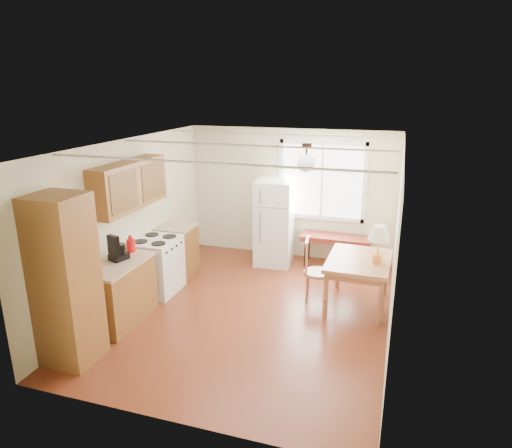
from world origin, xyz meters
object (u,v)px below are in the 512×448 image
at_px(bench, 336,239).
at_px(dining_table, 359,265).
at_px(refrigerator, 274,223).
at_px(chair, 312,265).

distance_m(bench, dining_table, 1.62).
relative_size(refrigerator, dining_table, 1.29).
xyz_separation_m(refrigerator, dining_table, (1.68, -1.30, -0.14)).
distance_m(refrigerator, dining_table, 2.13).
xyz_separation_m(refrigerator, chair, (0.96, -1.28, -0.24)).
relative_size(refrigerator, chair, 1.64).
bearing_deg(chair, dining_table, -8.52).
distance_m(refrigerator, bench, 1.19).
relative_size(dining_table, chair, 1.27).
distance_m(refrigerator, chair, 1.62).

